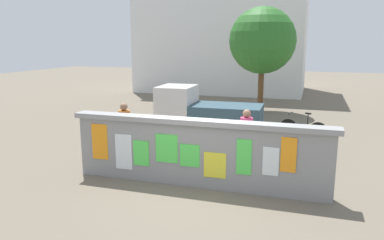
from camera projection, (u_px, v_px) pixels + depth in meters
The scene contains 9 objects.
ground at pixel (250, 120), 16.43m from camera, with size 60.00×60.00×0.00m, color #6B6051.
poster_wall at pixel (197, 152), 8.80m from camera, with size 6.32×0.42×1.62m.
auto_rickshaw_truck at pixel (204, 114), 13.13m from camera, with size 3.64×1.60×1.85m.
motorcycle at pixel (296, 144), 10.84m from camera, with size 1.88×0.65×0.87m.
bicycle_near at pixel (303, 129), 13.24m from camera, with size 1.67×0.57×0.95m.
person_walking at pixel (246, 133), 10.03m from camera, with size 0.47×0.47×1.62m.
person_bystander at pixel (124, 124), 11.07m from camera, with size 0.37×0.37×1.62m.
tree_roadside at pixel (262, 41), 17.84m from camera, with size 3.17×3.17×5.03m.
building_background at pixel (224, 29), 26.07m from camera, with size 11.36×6.82×8.46m.
Camera 1 is at (2.48, -8.10, 3.36)m, focal length 35.09 mm.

